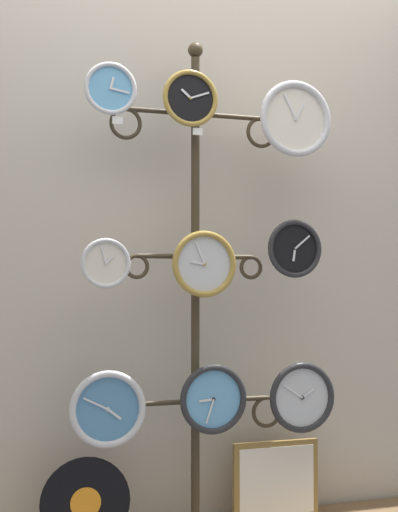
{
  "coord_description": "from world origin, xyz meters",
  "views": [
    {
      "loc": [
        -0.84,
        -2.33,
        1.03
      ],
      "look_at": [
        0.0,
        0.36,
        1.14
      ],
      "focal_mm": 50.0,
      "sensor_mm": 36.0,
      "label": 1
    }
  ],
  "objects_px": {
    "display_stand": "(195,388)",
    "picture_frame": "(276,480)",
    "clock_middle_center": "(204,264)",
    "clock_bottom_left": "(108,409)",
    "clock_top_left": "(110,89)",
    "vinyl_record": "(86,503)",
    "clock_top_right": "(295,119)",
    "clock_middle_left": "(105,263)",
    "clock_bottom_right": "(302,397)",
    "clock_middle_right": "(294,249)",
    "clock_bottom_center": "(213,399)",
    "clock_top_center": "(190,99)"
  },
  "relations": [
    {
      "from": "display_stand",
      "to": "picture_frame",
      "type": "xyz_separation_m",
      "value": [
        0.35,
        -0.0,
        -0.39
      ]
    },
    {
      "from": "clock_middle_center",
      "to": "clock_bottom_left",
      "type": "height_order",
      "value": "clock_middle_center"
    },
    {
      "from": "clock_top_left",
      "to": "clock_middle_center",
      "type": "relative_size",
      "value": 0.77
    },
    {
      "from": "vinyl_record",
      "to": "picture_frame",
      "type": "bearing_deg",
      "value": 6.16
    },
    {
      "from": "vinyl_record",
      "to": "picture_frame",
      "type": "xyz_separation_m",
      "value": [
        0.8,
        0.09,
        -0.01
      ]
    },
    {
      "from": "clock_top_right",
      "to": "vinyl_record",
      "type": "xyz_separation_m",
      "value": [
        -0.84,
        0.01,
        -1.48
      ]
    },
    {
      "from": "clock_middle_left",
      "to": "clock_bottom_right",
      "type": "distance_m",
      "value": 0.96
    },
    {
      "from": "clock_bottom_left",
      "to": "clock_bottom_right",
      "type": "height_order",
      "value": "clock_bottom_right"
    },
    {
      "from": "display_stand",
      "to": "vinyl_record",
      "type": "xyz_separation_m",
      "value": [
        -0.45,
        -0.09,
        -0.39
      ]
    },
    {
      "from": "clock_middle_right",
      "to": "picture_frame",
      "type": "relative_size",
      "value": 0.63
    },
    {
      "from": "display_stand",
      "to": "clock_bottom_center",
      "type": "distance_m",
      "value": 0.1
    },
    {
      "from": "clock_top_left",
      "to": "clock_top_right",
      "type": "bearing_deg",
      "value": 0.55
    },
    {
      "from": "display_stand",
      "to": "clock_top_left",
      "type": "distance_m",
      "value": 1.21
    },
    {
      "from": "clock_middle_right",
      "to": "clock_bottom_center",
      "type": "distance_m",
      "value": 0.68
    },
    {
      "from": "clock_bottom_left",
      "to": "picture_frame",
      "type": "xyz_separation_m",
      "value": [
        0.72,
        0.09,
        -0.34
      ]
    },
    {
      "from": "display_stand",
      "to": "clock_bottom_right",
      "type": "distance_m",
      "value": 0.43
    },
    {
      "from": "clock_bottom_left",
      "to": "clock_bottom_center",
      "type": "distance_m",
      "value": 0.42
    },
    {
      "from": "clock_top_center",
      "to": "clock_top_right",
      "type": "bearing_deg",
      "value": -1.98
    },
    {
      "from": "clock_top_left",
      "to": "clock_middle_right",
      "type": "relative_size",
      "value": 0.85
    },
    {
      "from": "clock_middle_center",
      "to": "clock_middle_right",
      "type": "bearing_deg",
      "value": -4.18
    },
    {
      "from": "vinyl_record",
      "to": "clock_bottom_left",
      "type": "bearing_deg",
      "value": -5.54
    },
    {
      "from": "clock_bottom_center",
      "to": "vinyl_record",
      "type": "relative_size",
      "value": 0.82
    },
    {
      "from": "clock_top_left",
      "to": "clock_middle_center",
      "type": "bearing_deg",
      "value": 4.61
    },
    {
      "from": "clock_top_left",
      "to": "clock_bottom_center",
      "type": "xyz_separation_m",
      "value": [
        0.42,
        0.03,
        -1.18
      ]
    },
    {
      "from": "clock_top_center",
      "to": "clock_bottom_center",
      "type": "height_order",
      "value": "clock_top_center"
    },
    {
      "from": "clock_top_left",
      "to": "clock_bottom_left",
      "type": "relative_size",
      "value": 0.7
    },
    {
      "from": "clock_top_right",
      "to": "clock_middle_right",
      "type": "xyz_separation_m",
      "value": [
        -0.01,
        -0.0,
        -0.53
      ]
    },
    {
      "from": "clock_top_left",
      "to": "clock_top_right",
      "type": "xyz_separation_m",
      "value": [
        0.76,
        0.01,
        -0.06
      ]
    },
    {
      "from": "clock_bottom_right",
      "to": "clock_bottom_left",
      "type": "bearing_deg",
      "value": 179.28
    },
    {
      "from": "picture_frame",
      "to": "clock_top_center",
      "type": "bearing_deg",
      "value": -168.15
    },
    {
      "from": "clock_middle_right",
      "to": "clock_top_left",
      "type": "bearing_deg",
      "value": -179.76
    },
    {
      "from": "display_stand",
      "to": "clock_middle_left",
      "type": "distance_m",
      "value": 0.63
    },
    {
      "from": "vinyl_record",
      "to": "display_stand",
      "type": "bearing_deg",
      "value": 11.18
    },
    {
      "from": "clock_top_center",
      "to": "vinyl_record",
      "type": "bearing_deg",
      "value": -179.58
    },
    {
      "from": "clock_middle_right",
      "to": "clock_middle_center",
      "type": "bearing_deg",
      "value": 175.82
    },
    {
      "from": "vinyl_record",
      "to": "picture_frame",
      "type": "distance_m",
      "value": 0.8
    },
    {
      "from": "clock_bottom_left",
      "to": "picture_frame",
      "type": "bearing_deg",
      "value": 7.43
    },
    {
      "from": "picture_frame",
      "to": "clock_top_right",
      "type": "bearing_deg",
      "value": -63.75
    },
    {
      "from": "clock_top_center",
      "to": "clock_top_right",
      "type": "xyz_separation_m",
      "value": [
        0.44,
        -0.02,
        -0.05
      ]
    },
    {
      "from": "clock_top_left",
      "to": "vinyl_record",
      "type": "distance_m",
      "value": 1.54
    },
    {
      "from": "clock_bottom_center",
      "to": "clock_bottom_right",
      "type": "xyz_separation_m",
      "value": [
        0.37,
        -0.02,
        -0.01
      ]
    },
    {
      "from": "clock_top_right",
      "to": "vinyl_record",
      "type": "bearing_deg",
      "value": 179.16
    },
    {
      "from": "display_stand",
      "to": "vinyl_record",
      "type": "height_order",
      "value": "display_stand"
    },
    {
      "from": "clock_middle_left",
      "to": "vinyl_record",
      "type": "xyz_separation_m",
      "value": [
        -0.07,
        -0.01,
        -0.88
      ]
    },
    {
      "from": "clock_top_left",
      "to": "clock_top_right",
      "type": "relative_size",
      "value": 0.64
    },
    {
      "from": "display_stand",
      "to": "clock_middle_left",
      "type": "bearing_deg",
      "value": -168.36
    },
    {
      "from": "clock_top_left",
      "to": "clock_middle_left",
      "type": "bearing_deg",
      "value": 107.23
    },
    {
      "from": "clock_top_center",
      "to": "clock_bottom_right",
      "type": "distance_m",
      "value": 1.27
    },
    {
      "from": "clock_middle_center",
      "to": "clock_middle_right",
      "type": "height_order",
      "value": "clock_middle_right"
    },
    {
      "from": "clock_middle_center",
      "to": "vinyl_record",
      "type": "relative_size",
      "value": 0.79
    }
  ]
}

